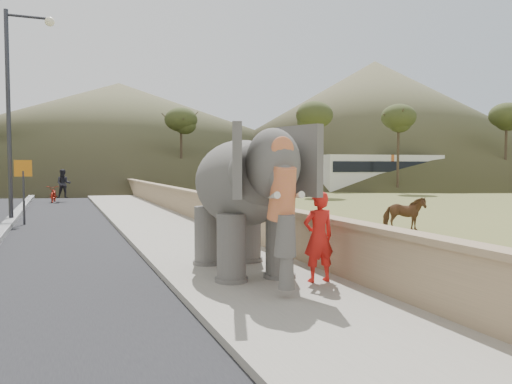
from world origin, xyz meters
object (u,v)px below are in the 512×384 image
elephant_and_man (242,203)px  lamppost (17,95)px  motorcyclist (58,190)px  cow (404,214)px

elephant_and_man → lamppost: bearing=111.7°
lamppost → motorcyclist: 11.76m
cow → lamppost: bearing=93.3°
elephant_and_man → motorcyclist: 23.03m
elephant_and_man → motorcyclist: size_ratio=1.90×
cow → elephant_and_man: size_ratio=0.37×
cow → elephant_and_man: 8.82m
lamppost → cow: 14.81m
motorcyclist → lamppost: bearing=-97.0°
lamppost → cow: size_ratio=5.83×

